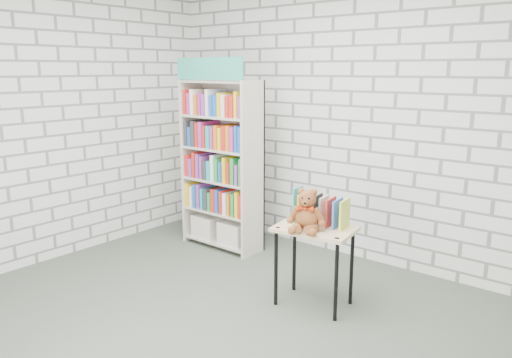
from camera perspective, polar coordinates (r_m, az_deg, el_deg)
The scene contains 6 objects.
ground at distance 3.94m, azimuth -5.02°, elevation -16.47°, with size 4.50×4.50×0.00m, color #454E42.
room_shell at distance 3.45m, azimuth -5.58°, elevation 10.44°, with size 4.52×4.02×2.81m.
bookshelf at distance 5.32m, azimuth -3.92°, elevation 1.78°, with size 0.90×0.35×2.02m.
display_table at distance 4.06m, azimuth 6.71°, elevation -6.75°, with size 0.67×0.51×0.66m.
table_books at distance 4.08m, azimuth 7.38°, elevation -3.41°, with size 0.45×0.25×0.26m.
teddy_bear at distance 3.92m, azimuth 5.78°, elevation -3.96°, with size 0.31×0.30×0.33m.
Camera 1 is at (2.44, -2.44, 1.90)m, focal length 35.00 mm.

